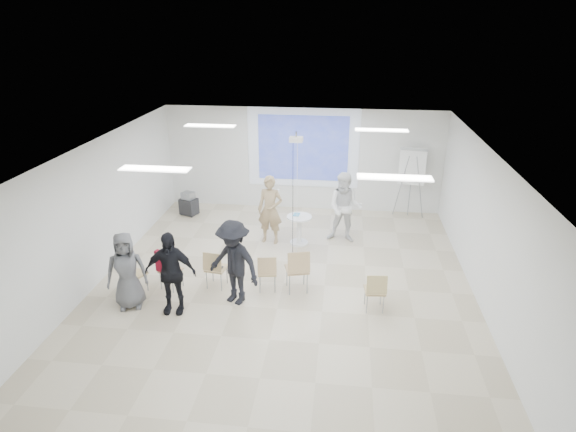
# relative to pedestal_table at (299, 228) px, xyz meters

# --- Properties ---
(floor) EXTENTS (8.00, 9.00, 0.10)m
(floor) POSITION_rel_pedestal_table_xyz_m (-0.14, -2.00, -0.48)
(floor) COLOR beige
(floor) RESTS_ON ground
(ceiling) EXTENTS (8.00, 9.00, 0.10)m
(ceiling) POSITION_rel_pedestal_table_xyz_m (-0.14, -2.00, 2.62)
(ceiling) COLOR white
(ceiling) RESTS_ON wall_back
(wall_back) EXTENTS (8.00, 0.10, 3.00)m
(wall_back) POSITION_rel_pedestal_table_xyz_m (-0.14, 2.55, 1.07)
(wall_back) COLOR silver
(wall_back) RESTS_ON floor
(wall_left) EXTENTS (0.10, 9.00, 3.00)m
(wall_left) POSITION_rel_pedestal_table_xyz_m (-4.19, -2.00, 1.07)
(wall_left) COLOR silver
(wall_left) RESTS_ON floor
(wall_right) EXTENTS (0.10, 9.00, 3.00)m
(wall_right) POSITION_rel_pedestal_table_xyz_m (3.91, -2.00, 1.07)
(wall_right) COLOR silver
(wall_right) RESTS_ON floor
(projection_halo) EXTENTS (3.20, 0.01, 2.30)m
(projection_halo) POSITION_rel_pedestal_table_xyz_m (-0.14, 2.49, 1.42)
(projection_halo) COLOR silver
(projection_halo) RESTS_ON wall_back
(projection_image) EXTENTS (2.60, 0.01, 1.90)m
(projection_image) POSITION_rel_pedestal_table_xyz_m (-0.14, 2.47, 1.42)
(projection_image) COLOR #3648B7
(projection_image) RESTS_ON wall_back
(pedestal_table) EXTENTS (0.70, 0.70, 0.78)m
(pedestal_table) POSITION_rel_pedestal_table_xyz_m (0.00, 0.00, 0.00)
(pedestal_table) COLOR white
(pedestal_table) RESTS_ON floor
(player_left) EXTENTS (0.78, 0.57, 1.99)m
(player_left) POSITION_rel_pedestal_table_xyz_m (-0.74, 0.04, 0.56)
(player_left) COLOR tan
(player_left) RESTS_ON floor
(player_right) EXTENTS (1.07, 0.90, 2.01)m
(player_right) POSITION_rel_pedestal_table_xyz_m (1.12, 0.33, 0.57)
(player_right) COLOR white
(player_right) RESTS_ON floor
(controller_left) EXTENTS (0.05, 0.11, 0.04)m
(controller_left) POSITION_rel_pedestal_table_xyz_m (-0.56, 0.29, 0.88)
(controller_left) COLOR silver
(controller_left) RESTS_ON player_left
(controller_right) EXTENTS (0.05, 0.12, 0.04)m
(controller_right) POSITION_rel_pedestal_table_xyz_m (0.94, 0.58, 0.92)
(controller_right) COLOR white
(controller_right) RESTS_ON player_right
(chair_far_left) EXTENTS (0.53, 0.55, 0.84)m
(chair_far_left) POSITION_rel_pedestal_table_xyz_m (-3.19, -2.78, 0.06)
(chair_far_left) COLOR tan
(chair_far_left) RESTS_ON floor
(chair_left_mid) EXTENTS (0.52, 0.54, 0.84)m
(chair_left_mid) POSITION_rel_pedestal_table_xyz_m (-2.50, -2.53, 0.07)
(chair_left_mid) COLOR tan
(chair_left_mid) RESTS_ON floor
(chair_left_inner) EXTENTS (0.46, 0.49, 0.87)m
(chair_left_inner) POSITION_rel_pedestal_table_xyz_m (-1.55, -2.36, 0.08)
(chair_left_inner) COLOR tan
(chair_left_inner) RESTS_ON floor
(chair_center) EXTENTS (0.45, 0.47, 0.83)m
(chair_center) POSITION_rel_pedestal_table_xyz_m (-0.44, -2.34, 0.06)
(chair_center) COLOR tan
(chair_center) RESTS_ON floor
(chair_right_inner) EXTENTS (0.57, 0.60, 0.98)m
(chair_right_inner) POSITION_rel_pedestal_table_xyz_m (0.19, -2.31, 0.15)
(chair_right_inner) COLOR tan
(chair_right_inner) RESTS_ON floor
(chair_right_far) EXTENTS (0.43, 0.46, 0.84)m
(chair_right_far) POSITION_rel_pedestal_table_xyz_m (1.76, -2.84, 0.07)
(chair_right_far) COLOR tan
(chair_right_far) RESTS_ON floor
(red_jacket) EXTENTS (0.49, 0.27, 0.46)m
(red_jacket) POSITION_rel_pedestal_table_xyz_m (-2.48, -2.68, 0.29)
(red_jacket) COLOR #A4142A
(red_jacket) RESTS_ON chair_left_mid
(laptop) EXTENTS (0.35, 0.27, 0.03)m
(laptop) POSITION_rel_pedestal_table_xyz_m (-1.54, -2.26, 0.03)
(laptop) COLOR black
(laptop) RESTS_ON chair_left_inner
(audience_left) EXTENTS (1.16, 0.74, 1.93)m
(audience_left) POSITION_rel_pedestal_table_xyz_m (-2.15, -3.29, 0.53)
(audience_left) COLOR black
(audience_left) RESTS_ON floor
(audience_mid) EXTENTS (1.48, 1.20, 2.01)m
(audience_mid) POSITION_rel_pedestal_table_xyz_m (-1.02, -2.83, 0.57)
(audience_mid) COLOR black
(audience_mid) RESTS_ON floor
(audience_outer) EXTENTS (1.00, 0.82, 1.78)m
(audience_outer) POSITION_rel_pedestal_table_xyz_m (-3.06, -3.23, 0.46)
(audience_outer) COLOR slate
(audience_outer) RESTS_ON floor
(flipchart_easel) EXTENTS (0.86, 0.66, 2.00)m
(flipchart_easel) POSITION_rel_pedestal_table_xyz_m (2.95, 2.19, 1.04)
(flipchart_easel) COLOR #979A9F
(flipchart_easel) RESTS_ON floor
(av_cart) EXTENTS (0.56, 0.51, 0.69)m
(av_cart) POSITION_rel_pedestal_table_xyz_m (-3.37, 1.56, -0.11)
(av_cart) COLOR black
(av_cart) RESTS_ON floor
(ceiling_projector) EXTENTS (0.30, 0.25, 3.00)m
(ceiling_projector) POSITION_rel_pedestal_table_xyz_m (-0.04, -0.51, 2.26)
(ceiling_projector) COLOR white
(ceiling_projector) RESTS_ON ceiling
(fluor_panel_nw) EXTENTS (1.20, 0.30, 0.02)m
(fluor_panel_nw) POSITION_rel_pedestal_table_xyz_m (-2.14, 0.00, 2.54)
(fluor_panel_nw) COLOR white
(fluor_panel_nw) RESTS_ON ceiling
(fluor_panel_ne) EXTENTS (1.20, 0.30, 0.02)m
(fluor_panel_ne) POSITION_rel_pedestal_table_xyz_m (1.86, 0.00, 2.54)
(fluor_panel_ne) COLOR white
(fluor_panel_ne) RESTS_ON ceiling
(fluor_panel_sw) EXTENTS (1.20, 0.30, 0.02)m
(fluor_panel_sw) POSITION_rel_pedestal_table_xyz_m (-2.14, -3.50, 2.54)
(fluor_panel_sw) COLOR white
(fluor_panel_sw) RESTS_ON ceiling
(fluor_panel_se) EXTENTS (1.20, 0.30, 0.02)m
(fluor_panel_se) POSITION_rel_pedestal_table_xyz_m (1.86, -3.50, 2.54)
(fluor_panel_se) COLOR white
(fluor_panel_se) RESTS_ON ceiling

